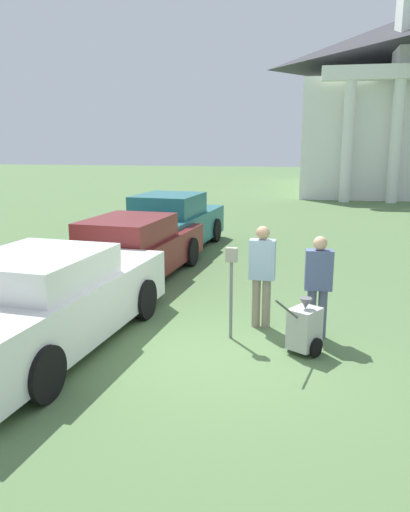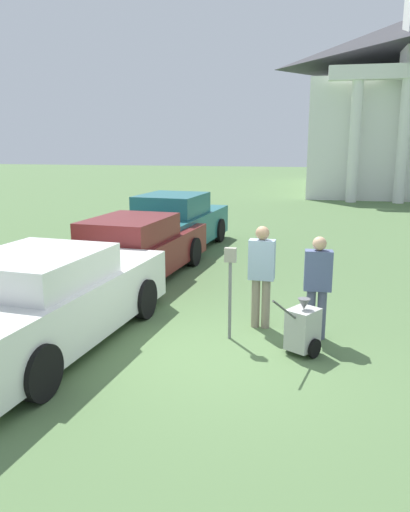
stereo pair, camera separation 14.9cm
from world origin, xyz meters
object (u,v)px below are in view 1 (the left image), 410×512
person_worker (262,270)px  equipment_cart (304,328)px  church (396,101)px  parked_car_teal (171,224)px  person_supervisor (318,281)px  parking_meter (231,276)px  parked_car_maroon (131,251)px  parked_car_white (46,302)px

person_worker → equipment_cart: 1.33m
person_worker → church: size_ratio=0.07×
parked_car_teal → person_supervisor: (4.00, -6.01, 0.18)m
parked_car_teal → parking_meter: parked_car_teal is taller
equipment_cart → church: bearing=110.6°
parked_car_teal → parking_meter: 6.85m
parked_car_maroon → person_worker: 3.90m
person_worker → church: 28.61m
parked_car_white → parked_car_teal: (-0.00, 7.15, 0.05)m
parked_car_teal → person_worker: 6.50m
parked_car_teal → equipment_cart: parked_car_teal is taller
parking_meter → person_supervisor: person_supervisor is taller
parked_car_teal → person_supervisor: bearing=-51.3°
parked_car_maroon → person_supervisor: 4.81m
parked_car_maroon → equipment_cart: bearing=-36.0°
parked_car_teal → church: (9.31, 21.82, 4.91)m
parked_car_maroon → church: (9.31, 25.17, 4.98)m
parked_car_teal → equipment_cart: size_ratio=5.06×
person_worker → person_supervisor: 0.95m
parking_meter → person_worker: 0.73m
person_supervisor → person_worker: bearing=-20.9°
person_worker → parked_car_white: bearing=27.0°
person_worker → person_supervisor: size_ratio=1.05×
parked_car_white → parked_car_teal: bearing=95.1°
parked_car_teal → church: bearing=72.0°
equipment_cart → church: (5.50, 28.49, 5.27)m
parked_car_white → equipment_cart: 3.85m
person_worker → church: bearing=-100.7°
person_supervisor → church: (5.32, 27.83, 4.73)m
parking_meter → person_worker: size_ratio=0.85×
parked_car_maroon → church: church is taller
person_worker → equipment_cart: size_ratio=1.72×
parking_meter → person_worker: person_worker is taller
parked_car_white → equipment_cart: size_ratio=5.02×
person_supervisor → church: size_ratio=0.07×
parked_car_white → equipment_cart: parked_car_white is taller
parked_car_white → parking_meter: 2.82m
person_worker → person_supervisor: bearing=163.6°
parking_meter → equipment_cart: parking_meter is taller
equipment_cart → person_worker: bearing=158.1°
parked_car_white → parking_meter: bearing=22.6°
parked_car_maroon → person_supervisor: (4.00, -2.66, 0.25)m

